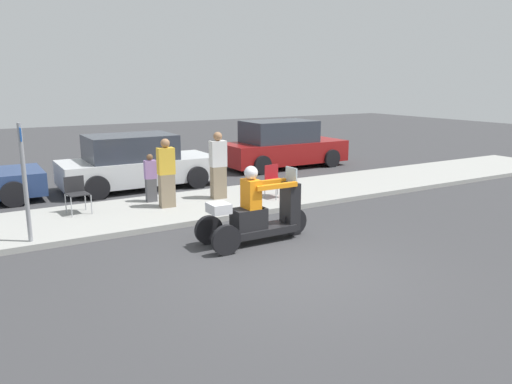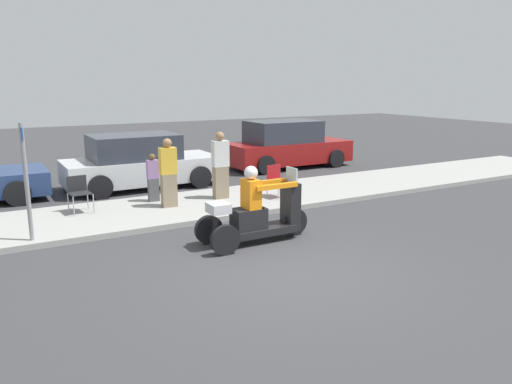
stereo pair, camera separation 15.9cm
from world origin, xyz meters
TOP-DOWN VIEW (x-y plane):
  - ground_plane at (0.00, 0.00)m, footprint 60.00×60.00m
  - sidewalk_strip at (0.00, 4.60)m, footprint 28.00×2.80m
  - motorcycle_trike at (0.25, 1.59)m, footprint 2.27×0.83m
  - spectator_with_child at (-0.57, 5.35)m, footprint 0.29×0.18m
  - spectator_near_curb at (1.03, 4.82)m, footprint 0.41×0.26m
  - spectator_end_of_line at (-0.42, 4.63)m, footprint 0.40×0.25m
  - folding_chair_curbside at (2.35, 4.26)m, footprint 0.52×0.52m
  - folding_chair_set_back at (-2.37, 5.17)m, footprint 0.50×0.50m
  - parked_car_lot_right at (-0.20, 7.68)m, footprint 4.38×2.07m
  - parked_car_lot_left at (5.41, 8.51)m, footprint 4.51×1.99m
  - street_sign at (-3.55, 3.45)m, footprint 0.08×0.36m

SIDE VIEW (x-z plane):
  - ground_plane at x=0.00m, z-range 0.00..0.00m
  - sidewalk_strip at x=0.00m, z-range 0.00..0.12m
  - motorcycle_trike at x=0.25m, z-range -0.22..1.28m
  - folding_chair_curbside at x=2.35m, z-range 0.21..1.03m
  - folding_chair_set_back at x=-2.37m, z-range 0.21..1.03m
  - spectator_with_child at x=-0.57m, z-range 0.10..1.29m
  - parked_car_lot_right at x=-0.20m, z-range -0.05..1.50m
  - parked_car_lot_left at x=5.41m, z-range -0.06..1.61m
  - spectator_end_of_line at x=-0.42m, z-range 0.09..1.72m
  - spectator_near_curb at x=1.03m, z-range 0.09..1.78m
  - street_sign at x=-3.55m, z-range 0.22..2.42m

